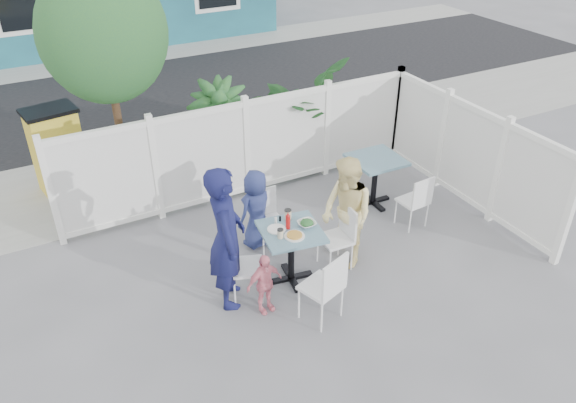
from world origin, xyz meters
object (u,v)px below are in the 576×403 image
chair_near (327,284)px  toddler (264,284)px  man (226,238)px  woman (347,213)px  chair_right (341,232)px  main_table (291,242)px  boy (256,209)px  chair_left (240,262)px  utility_cabinet (58,152)px  spare_table (376,169)px  chair_back (267,214)px

chair_near → toddler: size_ratio=1.17×
man → woman: man is taller
chair_right → main_table: bearing=90.8°
man → boy: bearing=-22.6°
main_table → chair_left: chair_left is taller
utility_cabinet → chair_left: 4.10m
spare_table → chair_left: chair_left is taller
utility_cabinet → chair_near: (2.18, -4.68, -0.12)m
man → chair_near: bearing=-117.2°
man → chair_left: bearing=-78.9°
boy → chair_right: bearing=109.5°
utility_cabinet → man: bearing=-79.9°
man → spare_table: bearing=-51.4°
chair_left → woman: (1.51, -0.01, 0.24)m
boy → chair_back: bearing=128.9°
main_table → toddler: (-0.55, -0.36, -0.19)m
chair_left → chair_right: size_ratio=1.03×
chair_near → boy: boy is taller
spare_table → chair_back: (-1.96, -0.20, -0.12)m
spare_table → boy: (-2.08, -0.12, -0.04)m
chair_right → chair_back: chair_right is taller
spare_table → main_table: bearing=-152.8°
man → toddler: size_ratio=2.27×
chair_right → chair_near: size_ratio=0.93×
chair_near → boy: bearing=72.5°
main_table → boy: bearing=93.0°
utility_cabinet → boy: 3.61m
chair_right → boy: (-0.77, 0.94, 0.06)m
main_table → spare_table: size_ratio=1.05×
boy → main_table: bearing=73.2°
utility_cabinet → spare_table: utility_cabinet is taller
utility_cabinet → chair_near: 5.17m
chair_back → boy: 0.16m
utility_cabinet → toddler: bearing=-78.1°
chair_left → chair_back: chair_left is taller
chair_near → toddler: 0.76m
utility_cabinet → toddler: utility_cabinet is taller
chair_back → woman: bearing=131.7°
chair_left → man: man is taller
utility_cabinet → woman: (3.00, -3.82, 0.10)m
chair_left → chair_back: (0.77, 0.84, -0.03)m
main_table → man: man is taller
man → woman: size_ratio=1.20×
spare_table → woman: bearing=-139.5°
spare_table → boy: 2.09m
utility_cabinet → main_table: utility_cabinet is taller
spare_table → chair_right: bearing=-140.9°
chair_back → chair_near: size_ratio=0.90×
chair_left → chair_back: bearing=158.6°
man → woman: (1.66, -0.03, -0.15)m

